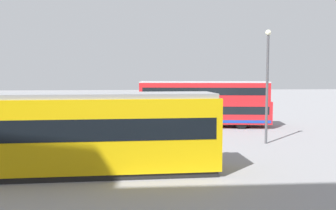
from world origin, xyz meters
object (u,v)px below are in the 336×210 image
object	(u,v)px
tram_yellow	(65,133)
street_lamp	(267,78)
pedestrian_crossing	(212,138)
info_sign	(34,123)
pedestrian_near_railing	(123,124)
double_decker_bus	(204,103)

from	to	relation	value
tram_yellow	street_lamp	size ratio (longest dim) A/B	1.88
pedestrian_crossing	street_lamp	size ratio (longest dim) A/B	0.25
info_sign	pedestrian_near_railing	bearing A→B (deg)	-146.54
double_decker_bus	tram_yellow	xyz separation A→B (m)	(8.81, 14.01, -0.12)
pedestrian_near_railing	tram_yellow	bearing A→B (deg)	75.74
pedestrian_near_railing	pedestrian_crossing	world-z (taller)	pedestrian_crossing
tram_yellow	pedestrian_crossing	world-z (taller)	tram_yellow
info_sign	street_lamp	xyz separation A→B (m)	(-14.02, -0.63, 2.58)
pedestrian_crossing	street_lamp	xyz separation A→B (m)	(-4.23, -3.53, 3.11)
double_decker_bus	info_sign	distance (m)	14.35
double_decker_bus	pedestrian_crossing	bearing A→B (deg)	81.28
info_sign	pedestrian_crossing	bearing A→B (deg)	163.46
pedestrian_near_railing	street_lamp	world-z (taller)	street_lamp
double_decker_bus	pedestrian_crossing	distance (m)	11.59
pedestrian_near_railing	street_lamp	bearing A→B (deg)	163.69
double_decker_bus	pedestrian_near_railing	size ratio (longest dim) A/B	6.60
double_decker_bus	pedestrian_near_railing	world-z (taller)	double_decker_bus
pedestrian_near_railing	info_sign	size ratio (longest dim) A/B	0.74
pedestrian_crossing	street_lamp	distance (m)	6.33
pedestrian_crossing	street_lamp	world-z (taller)	street_lamp
tram_yellow	street_lamp	distance (m)	13.05
pedestrian_crossing	info_sign	size ratio (longest dim) A/B	0.77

